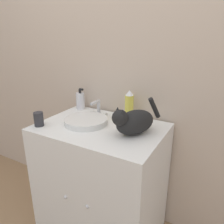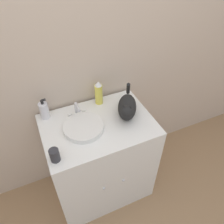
{
  "view_description": "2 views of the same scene",
  "coord_description": "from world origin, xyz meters",
  "px_view_note": "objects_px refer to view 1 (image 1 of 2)",
  "views": [
    {
      "loc": [
        0.71,
        -0.82,
        1.42
      ],
      "look_at": [
        0.09,
        0.28,
        0.98
      ],
      "focal_mm": 35.0,
      "sensor_mm": 36.0,
      "label": 1
    },
    {
      "loc": [
        -0.36,
        -0.79,
        1.99
      ],
      "look_at": [
        0.09,
        0.23,
        0.99
      ],
      "focal_mm": 35.0,
      "sensor_mm": 36.0,
      "label": 2
    }
  ],
  "objects_px": {
    "cat": "(133,121)",
    "spray_bottle": "(129,105)",
    "soap_bottle": "(80,100)",
    "cup": "(39,119)"
  },
  "relations": [
    {
      "from": "cat",
      "to": "soap_bottle",
      "type": "height_order",
      "value": "cat"
    },
    {
      "from": "cat",
      "to": "cup",
      "type": "xyz_separation_m",
      "value": [
        -0.59,
        -0.18,
        -0.04
      ]
    },
    {
      "from": "cat",
      "to": "soap_bottle",
      "type": "bearing_deg",
      "value": -83.48
    },
    {
      "from": "cat",
      "to": "cup",
      "type": "bearing_deg",
      "value": -43.68
    },
    {
      "from": "cat",
      "to": "cup",
      "type": "distance_m",
      "value": 0.62
    },
    {
      "from": "spray_bottle",
      "to": "cup",
      "type": "distance_m",
      "value": 0.61
    },
    {
      "from": "spray_bottle",
      "to": "cup",
      "type": "bearing_deg",
      "value": -137.6
    },
    {
      "from": "cat",
      "to": "spray_bottle",
      "type": "height_order",
      "value": "cat"
    },
    {
      "from": "spray_bottle",
      "to": "soap_bottle",
      "type": "bearing_deg",
      "value": 179.42
    },
    {
      "from": "cat",
      "to": "spray_bottle",
      "type": "bearing_deg",
      "value": -120.5
    }
  ]
}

